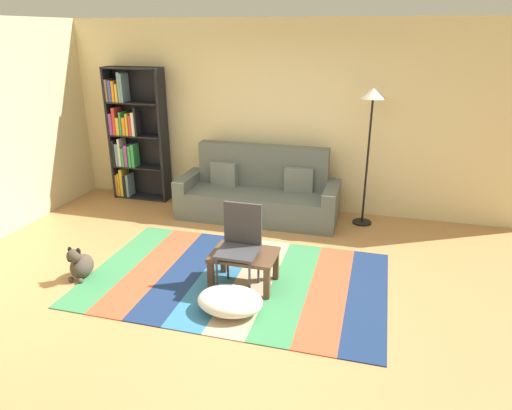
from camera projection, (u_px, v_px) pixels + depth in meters
ground_plane at (238, 289)px, 4.80m from camera, size 14.00×14.00×0.00m
back_wall at (290, 118)px, 6.62m from camera, size 6.80×0.10×2.70m
rug at (236, 279)px, 4.99m from camera, size 3.18×2.03×0.01m
couch at (259, 194)px, 6.58m from camera, size 2.26×0.80×1.00m
bookshelf at (132, 135)px, 7.12m from camera, size 0.90×0.28×2.03m
coffee_table at (244, 259)px, 4.78m from camera, size 0.67×0.49×0.36m
pouf at (230, 301)px, 4.38m from camera, size 0.63×0.49×0.22m
dog at (80, 265)px, 4.97m from camera, size 0.22×0.35×0.40m
standing_lamp at (372, 112)px, 5.90m from camera, size 0.32×0.32×1.86m
tv_remote at (246, 249)px, 4.82m from camera, size 0.07×0.16×0.02m
folding_chair at (240, 240)px, 4.69m from camera, size 0.40×0.40×0.90m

